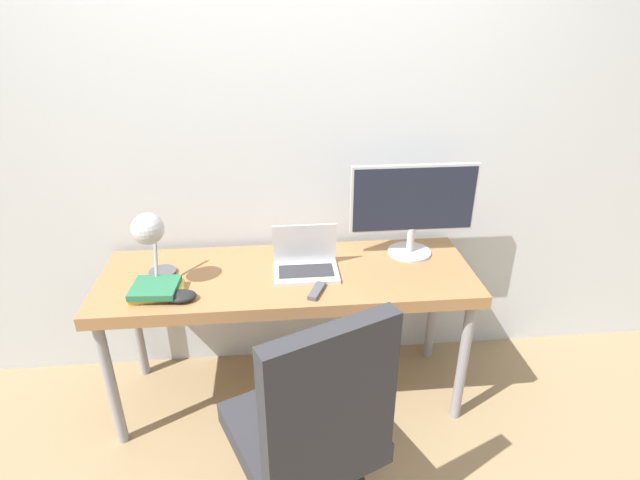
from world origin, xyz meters
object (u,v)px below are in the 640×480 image
book_stack (156,290)px  laptop (306,263)px  office_chair (313,425)px  desk_lamp (149,234)px  monitor (413,205)px  game_controller (181,296)px

book_stack → laptop: bearing=12.2°
office_chair → book_stack: size_ratio=4.46×
desk_lamp → book_stack: 0.25m
monitor → desk_lamp: (-1.22, -0.22, -0.00)m
office_chair → monitor: bearing=58.5°
laptop → desk_lamp: bearing=-173.7°
game_controller → desk_lamp: bearing=134.3°
monitor → desk_lamp: bearing=-169.9°
laptop → desk_lamp: desk_lamp is taller
book_stack → desk_lamp: bearing=96.7°
monitor → book_stack: 1.26m
office_chair → desk_lamp: bearing=131.8°
desk_lamp → laptop: bearing=6.3°
laptop → book_stack: bearing=-167.8°
desk_lamp → book_stack: (0.01, -0.07, -0.24)m
desk_lamp → game_controller: size_ratio=2.71×
office_chair → game_controller: size_ratio=8.02×
game_controller → book_stack: bearing=154.1°
monitor → book_stack: bearing=-166.7°
desk_lamp → office_chair: desk_lamp is taller
laptop → monitor: bearing=14.7°
desk_lamp → office_chair: (0.64, -0.72, -0.43)m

